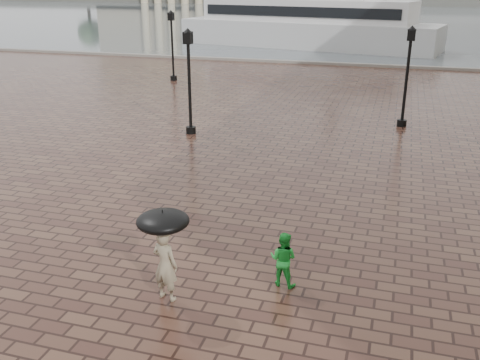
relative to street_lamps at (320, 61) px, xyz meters
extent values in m
plane|color=#382019|center=(1.50, -17.50, -2.33)|extent=(300.00, 300.00, 0.00)
plane|color=#485157|center=(1.50, 74.50, -2.33)|extent=(240.00, 240.00, 0.00)
cube|color=slate|center=(1.50, 14.50, -2.33)|extent=(80.00, 0.60, 0.30)
cylinder|color=black|center=(-4.50, -7.50, -2.18)|extent=(0.44, 0.44, 0.30)
cylinder|color=black|center=(-4.50, -7.50, -0.33)|extent=(0.14, 0.14, 4.00)
cube|color=black|center=(-4.50, -7.50, 1.82)|extent=(0.35, 0.35, 0.50)
sphere|color=beige|center=(-4.50, -7.50, 1.82)|extent=(0.28, 0.28, 0.28)
cylinder|color=black|center=(4.50, -3.50, -2.18)|extent=(0.44, 0.44, 0.30)
cylinder|color=black|center=(4.50, -3.50, -0.33)|extent=(0.14, 0.14, 4.00)
cube|color=black|center=(4.50, -3.50, 1.82)|extent=(0.35, 0.35, 0.50)
sphere|color=beige|center=(4.50, -3.50, 1.82)|extent=(0.28, 0.28, 0.28)
cylinder|color=black|center=(-10.50, 4.50, -2.18)|extent=(0.44, 0.44, 0.30)
cylinder|color=black|center=(-10.50, 4.50, -0.33)|extent=(0.14, 0.14, 4.00)
cube|color=black|center=(-10.50, 4.50, 1.82)|extent=(0.35, 0.35, 0.50)
sphere|color=beige|center=(-10.50, 4.50, 1.82)|extent=(0.28, 0.28, 0.28)
imported|color=gray|center=(-0.15, -19.91, -1.51)|extent=(0.67, 0.51, 1.63)
imported|color=green|center=(2.13, -18.64, -1.68)|extent=(0.69, 0.58, 1.28)
cube|color=beige|center=(-5.24, 25.72, -1.09)|extent=(26.53, 11.33, 2.48)
cube|color=silver|center=(-5.24, 25.72, 1.18)|extent=(21.30, 9.47, 2.06)
cube|color=black|center=(-5.80, 23.05, 1.18)|extent=(19.22, 4.10, 0.93)
cube|color=black|center=(-4.68, 28.40, 1.18)|extent=(19.22, 4.10, 0.93)
cylinder|color=black|center=(-0.15, -19.91, -0.94)|extent=(0.02, 0.02, 0.95)
ellipsoid|color=black|center=(-0.15, -19.91, -0.48)|extent=(1.10, 1.10, 0.39)
camera|label=1|loc=(4.22, -28.97, 4.18)|focal=40.00mm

